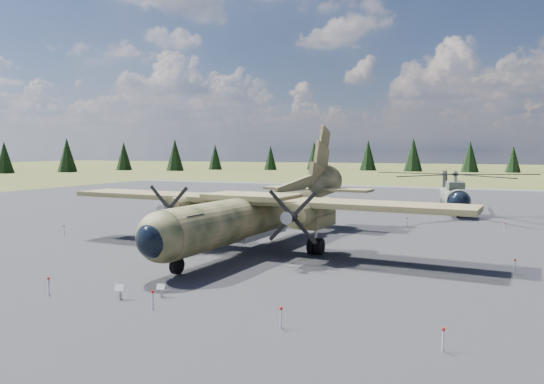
% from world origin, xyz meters
% --- Properties ---
extents(ground, '(500.00, 500.00, 0.00)m').
position_xyz_m(ground, '(0.00, 0.00, 0.00)').
color(ground, '#515626').
rests_on(ground, ground).
extents(apron, '(120.00, 120.00, 0.04)m').
position_xyz_m(apron, '(0.00, 10.00, 0.00)').
color(apron, '#525256').
rests_on(apron, ground).
extents(transport_plane, '(29.61, 26.87, 9.76)m').
position_xyz_m(transport_plane, '(-0.00, 1.69, 2.80)').
color(transport_plane, '#3A4223').
rests_on(transport_plane, ground).
extents(helicopter_near, '(20.91, 22.26, 4.48)m').
position_xyz_m(helicopter_near, '(11.08, 27.26, 3.18)').
color(helicopter_near, '#66675A').
rests_on(helicopter_near, ground).
extents(info_placard_left, '(0.49, 0.27, 0.72)m').
position_xyz_m(info_placard_left, '(-0.35, -12.81, 0.48)').
color(info_placard_left, gray).
rests_on(info_placard_left, ground).
extents(info_placard_right, '(0.43, 0.23, 0.64)m').
position_xyz_m(info_placard_right, '(1.15, -11.69, 0.42)').
color(info_placard_right, gray).
rests_on(info_placard_right, ground).
extents(barrier_fence, '(33.12, 29.62, 0.85)m').
position_xyz_m(barrier_fence, '(-0.46, -0.08, 0.51)').
color(barrier_fence, silver).
rests_on(barrier_fence, ground).
extents(treeline, '(316.17, 309.44, 10.98)m').
position_xyz_m(treeline, '(-9.53, 6.79, 4.78)').
color(treeline, black).
rests_on(treeline, ground).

